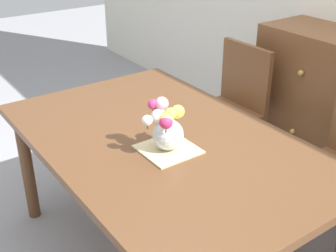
{
  "coord_description": "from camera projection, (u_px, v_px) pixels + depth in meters",
  "views": [
    {
      "loc": [
        1.49,
        -1.04,
        1.71
      ],
      "look_at": [
        0.1,
        -0.04,
        0.84
      ],
      "focal_mm": 47.37,
      "sensor_mm": 36.0,
      "label": 1
    }
  ],
  "objects": [
    {
      "name": "dining_table",
      "position": [
        164.0,
        153.0,
        2.1
      ],
      "size": [
        1.65,
        1.05,
        0.72
      ],
      "color": "brown",
      "rests_on": "ground_plane"
    },
    {
      "name": "chair_left",
      "position": [
        232.0,
        103.0,
        2.93
      ],
      "size": [
        0.42,
        0.42,
        0.9
      ],
      "rotation": [
        0.0,
        0.0,
        3.14
      ],
      "color": "brown",
      "rests_on": "ground_plane"
    },
    {
      "name": "placemat",
      "position": [
        168.0,
        149.0,
        1.97
      ],
      "size": [
        0.24,
        0.24,
        0.01
      ],
      "primitive_type": "cube",
      "color": "#CCB789",
      "rests_on": "dining_table"
    },
    {
      "name": "flower_vase",
      "position": [
        167.0,
        127.0,
        1.92
      ],
      "size": [
        0.2,
        0.22,
        0.24
      ],
      "color": "silver",
      "rests_on": "placemat"
    }
  ]
}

